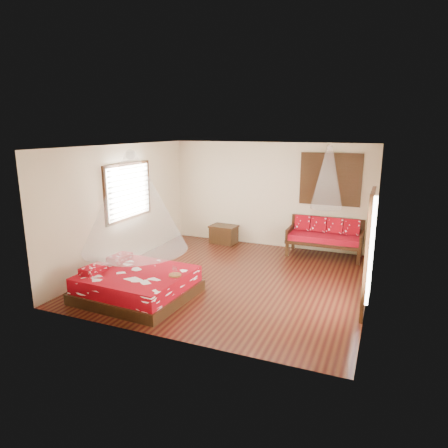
{
  "coord_description": "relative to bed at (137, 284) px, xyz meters",
  "views": [
    {
      "loc": [
        2.94,
        -7.55,
        3.15
      ],
      "look_at": [
        -0.24,
        0.13,
        1.15
      ],
      "focal_mm": 32.0,
      "sensor_mm": 36.0,
      "label": 1
    }
  ],
  "objects": [
    {
      "name": "wine_tray",
      "position": [
        0.78,
        0.1,
        0.3
      ],
      "size": [
        0.23,
        0.23,
        0.19
      ],
      "rotation": [
        0.0,
        0.0,
        -0.35
      ],
      "color": "brown",
      "rests_on": "bed"
    },
    {
      "name": "mosquito_net_main",
      "position": [
        0.02,
        -0.0,
        1.6
      ],
      "size": [
        1.94,
        1.94,
        1.8
      ],
      "primitive_type": "cone",
      "color": "white",
      "rests_on": "ceiling"
    },
    {
      "name": "mosquito_net_daybed",
      "position": [
        2.91,
        3.85,
        1.75
      ],
      "size": [
        0.77,
        0.77,
        1.5
      ],
      "primitive_type": "cone",
      "color": "white",
      "rests_on": "ceiling"
    },
    {
      "name": "daybed",
      "position": [
        2.91,
        3.98,
        0.27
      ],
      "size": [
        1.83,
        0.82,
        0.96
      ],
      "color": "black",
      "rests_on": "floor"
    },
    {
      "name": "window_left",
      "position": [
        -1.38,
        1.8,
        1.45
      ],
      "size": [
        0.1,
        1.74,
        1.34
      ],
      "color": "black",
      "rests_on": "wall_left"
    },
    {
      "name": "shutter_panel",
      "position": [
        2.91,
        4.32,
        1.65
      ],
      "size": [
        1.52,
        0.06,
        1.32
      ],
      "color": "black",
      "rests_on": "wall_back"
    },
    {
      "name": "room",
      "position": [
        1.33,
        1.6,
        1.15
      ],
      "size": [
        5.54,
        5.54,
        2.84
      ],
      "color": "black",
      "rests_on": "ground"
    },
    {
      "name": "storage_chest",
      "position": [
        0.12,
        4.05,
        0.0
      ],
      "size": [
        0.77,
        0.59,
        0.5
      ],
      "rotation": [
        0.0,
        0.0,
        -0.07
      ],
      "color": "black",
      "rests_on": "floor"
    },
    {
      "name": "bed",
      "position": [
        0.0,
        0.0,
        0.0
      ],
      "size": [
        2.06,
        1.88,
        0.63
      ],
      "rotation": [
        0.0,
        0.0,
        -0.05
      ],
      "color": "black",
      "rests_on": "floor"
    },
    {
      "name": "glazed_door",
      "position": [
        4.05,
        1.0,
        0.82
      ],
      "size": [
        0.08,
        1.02,
        2.16
      ],
      "color": "black",
      "rests_on": "floor"
    }
  ]
}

